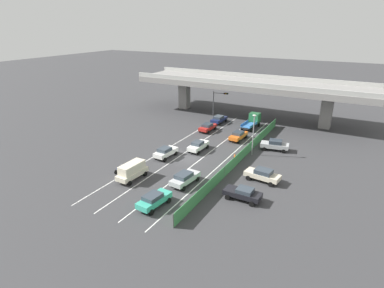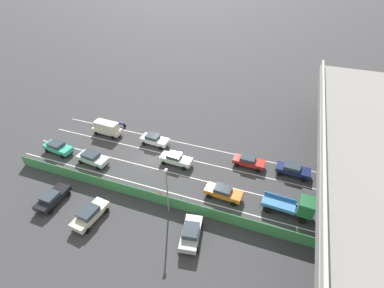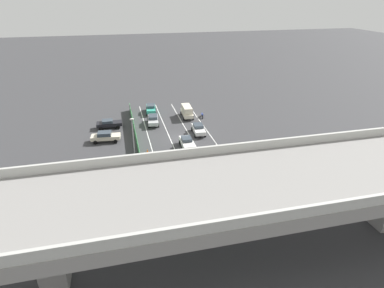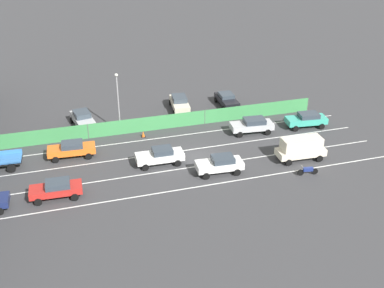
{
  "view_description": "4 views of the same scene",
  "coord_description": "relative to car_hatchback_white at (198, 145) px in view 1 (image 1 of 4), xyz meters",
  "views": [
    {
      "loc": [
        22.24,
        -39.23,
        19.74
      ],
      "look_at": [
        -0.72,
        2.6,
        1.49
      ],
      "focal_mm": 30.0,
      "sensor_mm": 36.0,
      "label": 1
    },
    {
      "loc": [
        28.1,
        16.6,
        26.47
      ],
      "look_at": [
        -2.39,
        5.5,
        2.4
      ],
      "focal_mm": 26.81,
      "sensor_mm": 36.0,
      "label": 2
    },
    {
      "loc": [
        9.6,
        48.0,
        22.16
      ],
      "look_at": [
        -0.89,
        4.65,
        0.9
      ],
      "focal_mm": 29.92,
      "sensor_mm": 36.0,
      "label": 3
    },
    {
      "loc": [
        -38.9,
        12.44,
        22.28
      ],
      "look_at": [
        -0.11,
        0.68,
        1.59
      ],
      "focal_mm": 44.4,
      "sensor_mm": 36.0,
      "label": 4
    }
  ],
  "objects": [
    {
      "name": "parked_sedan_dark",
      "position": [
        11.8,
        -11.14,
        -0.04
      ],
      "size": [
        4.46,
        2.13,
        1.53
      ],
      "color": "black",
      "rests_on": "ground"
    },
    {
      "name": "parked_sedan_cream",
      "position": [
        12.38,
        -5.33,
        0.02
      ],
      "size": [
        4.8,
        2.47,
        1.67
      ],
      "color": "beige",
      "rests_on": "ground"
    },
    {
      "name": "lane_line_mid_right",
      "position": [
        1.98,
        -0.48,
        -0.9
      ],
      "size": [
        0.14,
        42.77,
        0.01
      ],
      "primitive_type": "cube",
      "color": "silver",
      "rests_on": "ground"
    },
    {
      "name": "car_taxi_teal",
      "position": [
        3.49,
        -17.44,
        0.01
      ],
      "size": [
        2.34,
        4.61,
        1.63
      ],
      "color": "teal",
      "rests_on": "ground"
    },
    {
      "name": "car_sedan_silver",
      "position": [
        3.87,
        -11.11,
        0.01
      ],
      "size": [
        2.4,
        4.72,
        1.64
      ],
      "color": "#B7BABC",
      "rests_on": "ground"
    },
    {
      "name": "flatbed_truck_blue",
      "position": [
        3.65,
        16.52,
        0.44
      ],
      "size": [
        2.49,
        5.8,
        2.64
      ],
      "color": "black",
      "rests_on": "ground"
    },
    {
      "name": "car_hatchback_white",
      "position": [
        0.0,
        0.0,
        0.0
      ],
      "size": [
        2.02,
        4.58,
        1.64
      ],
      "color": "silver",
      "rests_on": "ground"
    },
    {
      "name": "motorcycle",
      "position": [
        -5.89,
        -12.41,
        -0.45
      ],
      "size": [
        0.6,
        1.95,
        0.93
      ],
      "color": "black",
      "rests_on": "ground"
    },
    {
      "name": "parked_wagon_silver",
      "position": [
        10.86,
        6.25,
        0.05
      ],
      "size": [
        4.7,
        2.65,
        1.74
      ],
      "color": "#B2B5B7",
      "rests_on": "ground"
    },
    {
      "name": "lane_line_mid_left",
      "position": [
        -1.49,
        -0.48,
        -0.9
      ],
      "size": [
        0.14,
        42.77,
        0.01
      ],
      "primitive_type": "cube",
      "color": "silver",
      "rests_on": "ground"
    },
    {
      "name": "green_fence",
      "position": [
        7.57,
        -0.48,
        -0.09
      ],
      "size": [
        0.1,
        38.87,
        1.63
      ],
      "color": "#3D8E4C",
      "rests_on": "ground"
    },
    {
      "name": "traffic_cone",
      "position": [
        6.25,
        0.38,
        -0.6
      ],
      "size": [
        0.47,
        0.47,
        0.66
      ],
      "color": "orange",
      "rests_on": "ground"
    },
    {
      "name": "car_sedan_navy",
      "position": [
        -3.36,
        15.6,
        -0.02
      ],
      "size": [
        2.19,
        4.51,
        1.56
      ],
      "color": "navy",
      "rests_on": "ground"
    },
    {
      "name": "traffic_light",
      "position": [
        -5.15,
        19.03,
        3.14
      ],
      "size": [
        3.19,
        0.97,
        5.77
      ],
      "color": "#47474C",
      "rests_on": "ground"
    },
    {
      "name": "street_lamp",
      "position": [
        8.26,
        2.51,
        3.14
      ],
      "size": [
        0.6,
        0.36,
        6.59
      ],
      "color": "gray",
      "rests_on": "ground"
    },
    {
      "name": "car_sedan_white",
      "position": [
        -3.15,
        -4.88,
        0.01
      ],
      "size": [
        2.19,
        4.41,
        1.64
      ],
      "color": "white",
      "rests_on": "ground"
    },
    {
      "name": "car_sedan_red",
      "position": [
        -3.06,
        9.69,
        -0.04
      ],
      "size": [
        2.11,
        4.39,
        1.53
      ],
      "color": "red",
      "rests_on": "ground"
    },
    {
      "name": "car_van_cream",
      "position": [
        -3.02,
        -13.19,
        0.37
      ],
      "size": [
        2.17,
        4.79,
        2.27
      ],
      "color": "beige",
      "rests_on": "ground"
    },
    {
      "name": "ground_plane",
      "position": [
        0.25,
        -3.86,
        -0.9
      ],
      "size": [
        300.0,
        300.0,
        0.0
      ],
      "primitive_type": "plane",
      "color": "#38383A"
    },
    {
      "name": "car_taxi_orange",
      "position": [
        3.89,
        7.93,
        -0.02
      ],
      "size": [
        2.18,
        4.66,
        1.58
      ],
      "color": "orange",
      "rests_on": "ground"
    },
    {
      "name": "elevated_overpass",
      "position": [
        0.25,
        22.91,
        6.0
      ],
      "size": [
        50.22,
        11.21,
        8.67
      ],
      "color": "gray",
      "rests_on": "ground"
    },
    {
      "name": "lane_line_left_edge",
      "position": [
        -4.95,
        -0.48,
        -0.9
      ],
      "size": [
        0.14,
        42.77,
        0.01
      ],
      "primitive_type": "cube",
      "color": "silver",
      "rests_on": "ground"
    },
    {
      "name": "lane_line_right_edge",
      "position": [
        5.44,
        -0.48,
        -0.9
      ],
      "size": [
        0.14,
        42.77,
        0.01
      ],
      "primitive_type": "cube",
      "color": "silver",
      "rests_on": "ground"
    }
  ]
}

